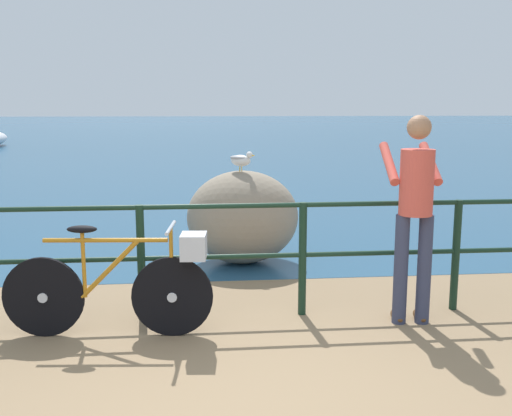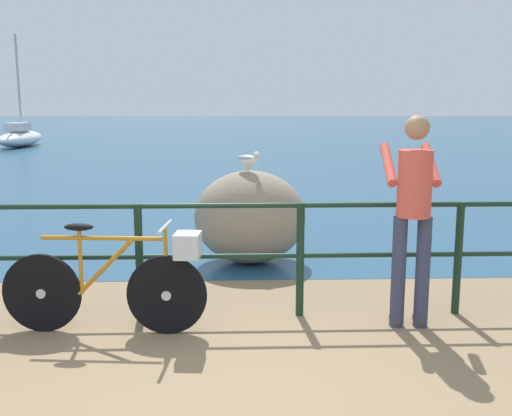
{
  "view_description": "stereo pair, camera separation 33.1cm",
  "coord_description": "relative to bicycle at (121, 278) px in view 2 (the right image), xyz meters",
  "views": [
    {
      "loc": [
        -0.19,
        -3.33,
        1.86
      ],
      "look_at": [
        0.33,
        2.1,
        0.91
      ],
      "focal_mm": 41.51,
      "sensor_mm": 36.0,
      "label": 1
    },
    {
      "loc": [
        0.14,
        -3.35,
        1.86
      ],
      "look_at": [
        0.33,
        2.1,
        0.91
      ],
      "focal_mm": 41.51,
      "sensor_mm": 36.0,
      "label": 2
    }
  ],
  "objects": [
    {
      "name": "sea_surface",
      "position": [
        0.8,
        46.43,
        -0.46
      ],
      "size": [
        120.0,
        90.0,
        0.01
      ],
      "primitive_type": "cube",
      "color": "navy",
      "rests_on": "ground_plane"
    },
    {
      "name": "ground_plane",
      "position": [
        0.8,
        18.66,
        -0.51
      ],
      "size": [
        120.0,
        120.0,
        0.1
      ],
      "primitive_type": "cube",
      "color": "#846B4C"
    },
    {
      "name": "person_at_railing",
      "position": [
        2.4,
        0.08,
        0.53
      ],
      "size": [
        0.48,
        0.65,
        1.78
      ],
      "rotation": [
        0.0,
        0.0,
        1.48
      ],
      "color": "#333851",
      "rests_on": "ground_plane"
    },
    {
      "name": "promenade_railing",
      "position": [
        0.8,
        0.36,
        0.17
      ],
      "size": [
        7.13,
        0.07,
        1.02
      ],
      "color": "black",
      "rests_on": "ground_plane"
    },
    {
      "name": "seagull",
      "position": [
        1.08,
        2.13,
        0.77
      ],
      "size": [
        0.31,
        0.26,
        0.23
      ],
      "rotation": [
        0.0,
        0.0,
        5.64
      ],
      "color": "gold",
      "rests_on": "breakwater_boulder_main"
    },
    {
      "name": "breakwater_boulder_main",
      "position": [
        1.1,
        2.19,
        0.09
      ],
      "size": [
        1.32,
        1.09,
        1.1
      ],
      "color": "gray",
      "rests_on": "ground"
    },
    {
      "name": "sailboat",
      "position": [
        -8.69,
        22.25,
        -0.04
      ],
      "size": [
        1.37,
        4.42,
        4.9
      ],
      "rotation": [
        0.0,
        0.0,
        1.59
      ],
      "color": "white",
      "rests_on": "sea_surface"
    },
    {
      "name": "bicycle",
      "position": [
        0.0,
        0.0,
        0.0
      ],
      "size": [
        1.7,
        0.48,
        0.92
      ],
      "rotation": [
        0.0,
        0.0,
        -0.08
      ],
      "color": "black",
      "rests_on": "ground_plane"
    }
  ]
}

